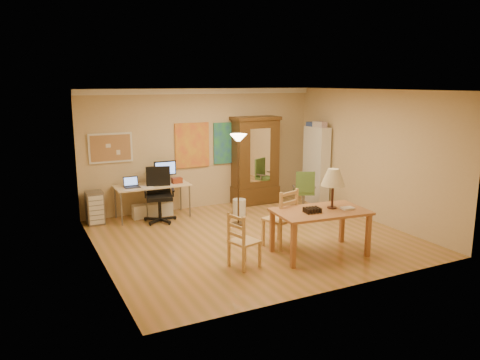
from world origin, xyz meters
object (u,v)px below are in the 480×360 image
bookshelf (316,165)px  office_chair_green (304,200)px  office_chair_black (160,207)px  dining_table (325,201)px  computer_desk (153,197)px  armoire (255,166)px

bookshelf → office_chair_green: bearing=-142.6°
office_chair_black → office_chair_green: office_chair_black is taller
dining_table → computer_desk: 3.95m
bookshelf → dining_table: bearing=-123.0°
dining_table → computer_desk: (-1.95, 3.40, -0.48)m
computer_desk → armoire: size_ratio=0.75×
dining_table → office_chair_green: (1.18, 2.36, -0.66)m
computer_desk → office_chair_black: (0.02, -0.38, -0.13)m
armoire → bookshelf: bearing=-24.8°
office_chair_green → bookshelf: size_ratio=0.51×
office_chair_green → armoire: (-0.63, 1.13, 0.65)m
office_chair_black → computer_desk: bearing=92.7°
office_chair_black → bookshelf: bearing=-2.2°
computer_desk → office_chair_black: size_ratio=1.38×
armoire → computer_desk: bearing=-178.1°
dining_table → office_chair_black: (-1.94, 3.02, -0.61)m
office_chair_black → bookshelf: size_ratio=0.62×
dining_table → bookshelf: bookshelf is taller
office_chair_black → armoire: size_ratio=0.55×
computer_desk → office_chair_green: computer_desk is taller
office_chair_black → bookshelf: 3.85m
office_chair_black → bookshelf: (3.80, -0.15, 0.60)m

